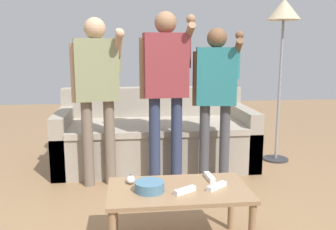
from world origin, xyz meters
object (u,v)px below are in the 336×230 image
object	(u,v)px
player_left	(97,82)
game_remote_wand_far	(210,177)
couch	(155,138)
snack_bowl	(150,186)
game_remote_wand_spare	(217,186)
floor_lamp	(283,21)
player_center	(166,78)
game_remote_nunchuk	(131,179)
game_remote_wand_near	(185,190)
coffee_table	(179,197)
player_right	(216,88)

from	to	relation	value
player_left	game_remote_wand_far	size ratio (longest dim) A/B	9.67
couch	snack_bowl	bearing A→B (deg)	-95.80
game_remote_wand_far	game_remote_wand_spare	bearing A→B (deg)	-87.68
floor_lamp	player_center	size ratio (longest dim) A/B	1.12
game_remote_nunchuk	game_remote_wand_far	xyz separation A→B (m)	(0.52, 0.01, -0.01)
floor_lamp	player_center	world-z (taller)	floor_lamp
game_remote_nunchuk	player_center	world-z (taller)	player_center
game_remote_wand_near	game_remote_wand_far	distance (m)	0.29
couch	player_center	xyz separation A→B (m)	(0.05, -0.62, 0.70)
game_remote_wand_near	game_remote_wand_spare	size ratio (longest dim) A/B	1.00
coffee_table	game_remote_wand_far	world-z (taller)	game_remote_wand_far
coffee_table	player_center	world-z (taller)	player_center
player_center	floor_lamp	bearing A→B (deg)	23.09
game_remote_nunchuk	couch	bearing A→B (deg)	79.84
game_remote_nunchuk	floor_lamp	world-z (taller)	floor_lamp
snack_bowl	game_remote_nunchuk	xyz separation A→B (m)	(-0.11, 0.15, -0.01)
player_right	snack_bowl	bearing A→B (deg)	-121.13
snack_bowl	game_remote_wand_near	size ratio (longest dim) A/B	1.23
coffee_table	snack_bowl	world-z (taller)	snack_bowl
game_remote_nunchuk	player_right	size ratio (longest dim) A/B	0.06
snack_bowl	game_remote_wand_far	distance (m)	0.44
game_remote_wand_spare	game_remote_wand_near	bearing A→B (deg)	-168.29
game_remote_wand_near	floor_lamp	bearing A→B (deg)	52.99
game_remote_nunchuk	coffee_table	bearing A→B (deg)	-23.47
snack_bowl	player_right	bearing A→B (deg)	58.87
floor_lamp	game_remote_wand_spare	world-z (taller)	floor_lamp
player_right	game_remote_wand_near	xyz separation A→B (m)	(-0.47, -1.18, -0.48)
game_remote_wand_far	game_remote_wand_spare	size ratio (longest dim) A/B	1.07
snack_bowl	player_center	bearing A→B (deg)	78.91
coffee_table	snack_bowl	xyz separation A→B (m)	(-0.18, -0.02, 0.09)
game_remote_nunchuk	player_left	xyz separation A→B (m)	(-0.27, 1.05, 0.53)
game_remote_wand_far	game_remote_wand_spare	distance (m)	0.16
game_remote_wand_far	couch	bearing A→B (deg)	97.92
game_remote_wand_spare	coffee_table	bearing A→B (deg)	172.81
couch	coffee_table	xyz separation A→B (m)	(-0.00, -1.76, 0.06)
floor_lamp	player_center	distance (m)	1.54
floor_lamp	game_remote_wand_far	distance (m)	2.24
game_remote_nunchuk	player_left	world-z (taller)	player_left
coffee_table	player_right	world-z (taller)	player_right
player_right	player_left	bearing A→B (deg)	175.99
floor_lamp	game_remote_wand_far	world-z (taller)	floor_lamp
snack_bowl	game_remote_nunchuk	size ratio (longest dim) A/B	2.05
snack_bowl	floor_lamp	distance (m)	2.57
couch	player_center	distance (m)	0.94
snack_bowl	player_left	xyz separation A→B (m)	(-0.39, 1.20, 0.52)
floor_lamp	game_remote_wand_spare	xyz separation A→B (m)	(-1.13, -1.73, -1.12)
couch	player_left	xyz separation A→B (m)	(-0.57, -0.58, 0.67)
game_remote_wand_spare	snack_bowl	bearing A→B (deg)	178.96
coffee_table	player_center	bearing A→B (deg)	87.65
player_right	floor_lamp	bearing A→B (deg)	34.66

